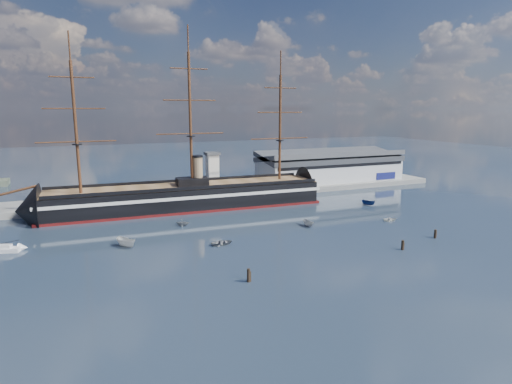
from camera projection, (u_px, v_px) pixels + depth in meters
name	position (u px, v px, depth m)	size (l,w,h in m)	color
ground	(237.00, 220.00, 127.07)	(600.00, 600.00, 0.00)	#1C2A3A
quay	(228.00, 195.00, 163.41)	(180.00, 18.00, 2.00)	slate
warehouse	(330.00, 167.00, 184.06)	(63.00, 21.00, 11.60)	#B7BABC
quay_tower	(212.00, 172.00, 156.13)	(5.00, 5.00, 15.00)	silver
warship	(181.00, 197.00, 139.76)	(113.21, 20.08, 53.94)	black
sailboat	(2.00, 249.00, 98.17)	(8.01, 4.45, 12.30)	white
motorboat_a	(127.00, 247.00, 101.79)	(7.25, 2.66, 2.90)	silver
motorboat_b	(222.00, 245.00, 103.72)	(3.35, 1.34, 1.56)	gray
motorboat_c	(308.00, 227.00, 119.64)	(5.47, 2.01, 2.19)	gray
motorboat_d	(183.00, 226.00, 120.46)	(5.97, 2.59, 2.19)	slate
motorboat_e	(391.00, 221.00, 125.95)	(2.61, 1.04, 1.22)	silver
motorboat_f	(368.00, 205.00, 146.12)	(5.62, 2.06, 2.25)	navy
piling_near_left	(249.00, 282.00, 81.41)	(0.64, 0.64, 3.35)	black
piling_near_right	(402.00, 250.00, 99.88)	(0.64, 0.64, 3.06)	black
piling_far_right	(435.00, 238.00, 108.95)	(0.64, 0.64, 2.99)	black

